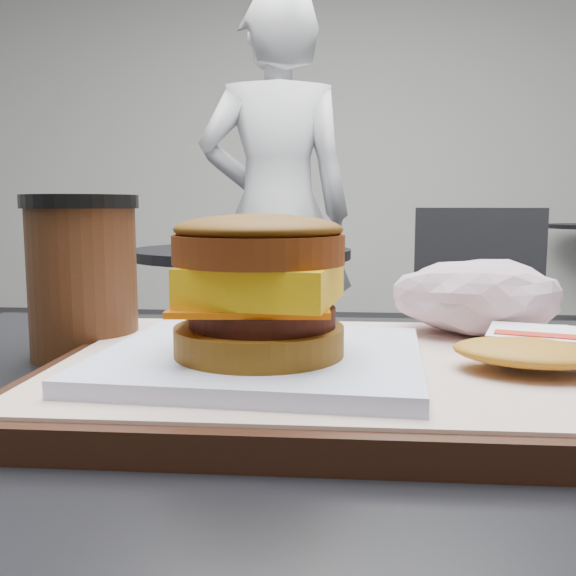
{
  "coord_description": "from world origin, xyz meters",
  "views": [
    {
      "loc": [
        -0.03,
        -0.37,
        0.89
      ],
      "look_at": [
        -0.06,
        0.03,
        0.83
      ],
      "focal_mm": 40.0,
      "sensor_mm": 36.0,
      "label": 1
    }
  ],
  "objects_px": {
    "hash_brown": "(548,349)",
    "coffee_cup": "(83,275)",
    "crumpled_wrapper": "(478,296)",
    "breakfast_sandwich": "(260,304)",
    "neighbor_table": "(241,311)",
    "patron": "(276,214)",
    "serving_tray": "(348,373)",
    "neighbor_chair": "(437,324)"
  },
  "relations": [
    {
      "from": "neighbor_table",
      "to": "patron",
      "type": "relative_size",
      "value": 0.44
    },
    {
      "from": "coffee_cup",
      "to": "neighbor_chair",
      "type": "relative_size",
      "value": 0.14
    },
    {
      "from": "hash_brown",
      "to": "serving_tray",
      "type": "bearing_deg",
      "value": 174.85
    },
    {
      "from": "breakfast_sandwich",
      "to": "patron",
      "type": "height_order",
      "value": "patron"
    },
    {
      "from": "breakfast_sandwich",
      "to": "coffee_cup",
      "type": "xyz_separation_m",
      "value": [
        -0.15,
        0.11,
        0.0
      ]
    },
    {
      "from": "crumpled_wrapper",
      "to": "serving_tray",
      "type": "bearing_deg",
      "value": -137.65
    },
    {
      "from": "serving_tray",
      "to": "neighbor_table",
      "type": "bearing_deg",
      "value": 101.42
    },
    {
      "from": "hash_brown",
      "to": "crumpled_wrapper",
      "type": "xyz_separation_m",
      "value": [
        -0.02,
        0.1,
        0.02
      ]
    },
    {
      "from": "neighbor_table",
      "to": "patron",
      "type": "height_order",
      "value": "patron"
    },
    {
      "from": "coffee_cup",
      "to": "patron",
      "type": "distance_m",
      "value": 2.13
    },
    {
      "from": "crumpled_wrapper",
      "to": "coffee_cup",
      "type": "distance_m",
      "value": 0.3
    },
    {
      "from": "serving_tray",
      "to": "breakfast_sandwich",
      "type": "bearing_deg",
      "value": -147.41
    },
    {
      "from": "neighbor_table",
      "to": "coffee_cup",
      "type": "bearing_deg",
      "value": -85.48
    },
    {
      "from": "hash_brown",
      "to": "patron",
      "type": "distance_m",
      "value": 2.25
    },
    {
      "from": "coffee_cup",
      "to": "serving_tray",
      "type": "bearing_deg",
      "value": -19.28
    },
    {
      "from": "hash_brown",
      "to": "neighbor_table",
      "type": "distance_m",
      "value": 1.7
    },
    {
      "from": "serving_tray",
      "to": "crumpled_wrapper",
      "type": "bearing_deg",
      "value": 42.35
    },
    {
      "from": "serving_tray",
      "to": "coffee_cup",
      "type": "height_order",
      "value": "coffee_cup"
    },
    {
      "from": "breakfast_sandwich",
      "to": "neighbor_table",
      "type": "distance_m",
      "value": 1.69
    },
    {
      "from": "serving_tray",
      "to": "breakfast_sandwich",
      "type": "height_order",
      "value": "breakfast_sandwich"
    },
    {
      "from": "crumpled_wrapper",
      "to": "breakfast_sandwich",
      "type": "bearing_deg",
      "value": -140.75
    },
    {
      "from": "neighbor_chair",
      "to": "neighbor_table",
      "type": "bearing_deg",
      "value": -176.33
    },
    {
      "from": "hash_brown",
      "to": "coffee_cup",
      "type": "xyz_separation_m",
      "value": [
        -0.32,
        0.08,
        0.03
      ]
    },
    {
      "from": "breakfast_sandwich",
      "to": "patron",
      "type": "distance_m",
      "value": 2.24
    },
    {
      "from": "coffee_cup",
      "to": "neighbor_table",
      "type": "bearing_deg",
      "value": 94.52
    },
    {
      "from": "serving_tray",
      "to": "patron",
      "type": "xyz_separation_m",
      "value": [
        -0.27,
        2.2,
        0.07
      ]
    },
    {
      "from": "serving_tray",
      "to": "neighbor_table",
      "type": "distance_m",
      "value": 1.66
    },
    {
      "from": "crumpled_wrapper",
      "to": "patron",
      "type": "height_order",
      "value": "patron"
    },
    {
      "from": "coffee_cup",
      "to": "neighbor_chair",
      "type": "height_order",
      "value": "coffee_cup"
    },
    {
      "from": "hash_brown",
      "to": "breakfast_sandwich",
      "type": "bearing_deg",
      "value": -172.51
    },
    {
      "from": "coffee_cup",
      "to": "neighbor_table",
      "type": "xyz_separation_m",
      "value": [
        -0.12,
        1.54,
        -0.28
      ]
    },
    {
      "from": "hash_brown",
      "to": "coffee_cup",
      "type": "bearing_deg",
      "value": 165.79
    },
    {
      "from": "serving_tray",
      "to": "neighbor_table",
      "type": "relative_size",
      "value": 0.51
    },
    {
      "from": "serving_tray",
      "to": "breakfast_sandwich",
      "type": "relative_size",
      "value": 1.88
    },
    {
      "from": "breakfast_sandwich",
      "to": "coffee_cup",
      "type": "bearing_deg",
      "value": 145.24
    },
    {
      "from": "serving_tray",
      "to": "hash_brown",
      "type": "relative_size",
      "value": 2.91
    },
    {
      "from": "breakfast_sandwich",
      "to": "crumpled_wrapper",
      "type": "relative_size",
      "value": 1.58
    },
    {
      "from": "coffee_cup",
      "to": "patron",
      "type": "height_order",
      "value": "patron"
    },
    {
      "from": "coffee_cup",
      "to": "neighbor_table",
      "type": "distance_m",
      "value": 1.57
    },
    {
      "from": "hash_brown",
      "to": "neighbor_table",
      "type": "height_order",
      "value": "hash_brown"
    },
    {
      "from": "hash_brown",
      "to": "crumpled_wrapper",
      "type": "relative_size",
      "value": 1.02
    },
    {
      "from": "breakfast_sandwich",
      "to": "serving_tray",
      "type": "bearing_deg",
      "value": 32.59
    }
  ]
}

